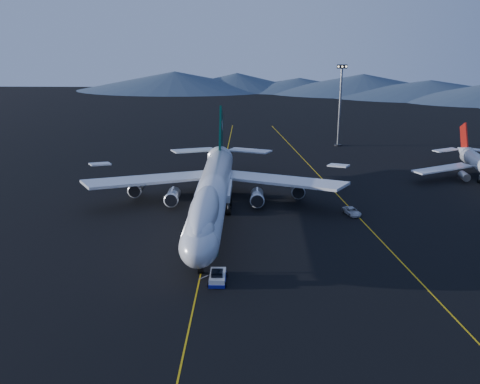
{
  "coord_description": "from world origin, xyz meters",
  "views": [
    {
      "loc": [
        8.54,
        -106.61,
        39.29
      ],
      "look_at": [
        5.84,
        -0.43,
        6.0
      ],
      "focal_mm": 40.0,
      "sensor_mm": 36.0,
      "label": 1
    }
  ],
  "objects_px": {
    "boeing_747": "(212,192)",
    "pushback_tug": "(218,278)",
    "service_van": "(352,211)",
    "floodlight_mast": "(340,105)"
  },
  "relations": [
    {
      "from": "service_van",
      "to": "pushback_tug",
      "type": "bearing_deg",
      "value": -146.18
    },
    {
      "from": "pushback_tug",
      "to": "boeing_747",
      "type": "bearing_deg",
      "value": 95.5
    },
    {
      "from": "boeing_747",
      "to": "pushback_tug",
      "type": "relative_size",
      "value": 13.94
    },
    {
      "from": "floodlight_mast",
      "to": "boeing_747",
      "type": "bearing_deg",
      "value": -117.28
    },
    {
      "from": "pushback_tug",
      "to": "service_van",
      "type": "height_order",
      "value": "pushback_tug"
    },
    {
      "from": "service_van",
      "to": "floodlight_mast",
      "type": "bearing_deg",
      "value": 67.56
    },
    {
      "from": "boeing_747",
      "to": "service_van",
      "type": "height_order",
      "value": "boeing_747"
    },
    {
      "from": "pushback_tug",
      "to": "floodlight_mast",
      "type": "relative_size",
      "value": 0.19
    },
    {
      "from": "pushback_tug",
      "to": "service_van",
      "type": "bearing_deg",
      "value": 49.96
    },
    {
      "from": "pushback_tug",
      "to": "service_van",
      "type": "relative_size",
      "value": 0.96
    }
  ]
}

